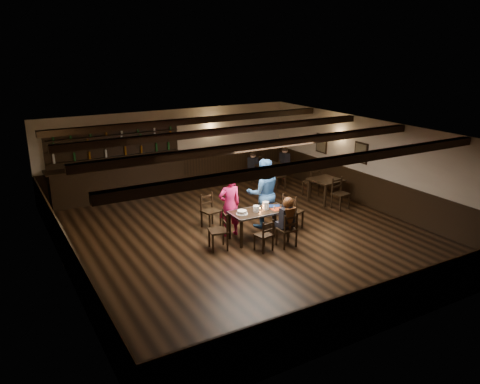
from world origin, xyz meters
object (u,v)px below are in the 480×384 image
man_blue (263,193)px  bar_counter (119,176)px  woman_pink (230,205)px  chair_near_right (289,227)px  dining_table (259,214)px  chair_near_left (266,233)px  cake (242,212)px

man_blue → bar_counter: bearing=-42.9°
woman_pink → bar_counter: bar_counter is taller
chair_near_right → bar_counter: (-2.50, 5.96, 0.20)m
woman_pink → dining_table: bearing=139.1°
chair_near_left → chair_near_right: bearing=-6.9°
dining_table → man_blue: bearing=50.6°
dining_table → woman_pink: 0.81m
man_blue → bar_counter: size_ratio=0.42×
dining_table → chair_near_right: bearing=-68.9°
dining_table → woman_pink: (-0.56, 0.56, 0.17)m
man_blue → dining_table: bearing=66.6°
cake → chair_near_right: bearing=-45.8°
woman_pink → cake: 0.55m
woman_pink → chair_near_right: bearing=126.2°
chair_near_left → bar_counter: bar_counter is taller
dining_table → chair_near_left: chair_near_left is taller
dining_table → bar_counter: (-2.17, 5.12, 0.06)m
dining_table → woman_pink: woman_pink is taller
bar_counter → chair_near_left: bearing=-72.3°
chair_near_left → man_blue: size_ratio=0.42×
bar_counter → woman_pink: bearing=-70.5°
dining_table → bar_counter: size_ratio=0.34×
cake → bar_counter: bar_counter is taller
dining_table → chair_near_right: size_ratio=1.71×
dining_table → chair_near_left: bearing=-110.8°
chair_near_right → woman_pink: woman_pink is taller
cake → bar_counter: 5.37m
chair_near_left → bar_counter: size_ratio=0.18×
woman_pink → man_blue: man_blue is taller
dining_table → chair_near_left: (-0.29, -0.77, -0.20)m
bar_counter → man_blue: bearing=-58.8°
woman_pink → man_blue: bearing=-171.2°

